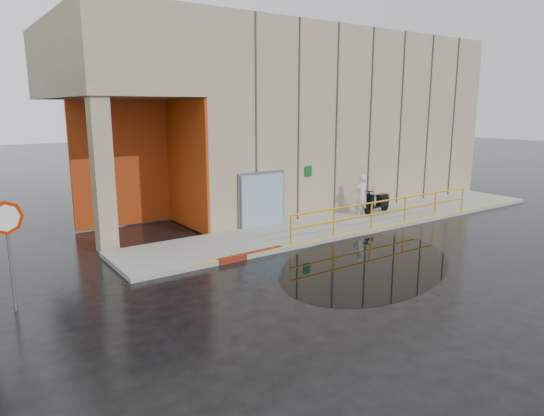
{
  "coord_description": "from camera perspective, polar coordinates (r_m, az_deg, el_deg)",
  "views": [
    {
      "loc": [
        -9.94,
        -9.29,
        4.67
      ],
      "look_at": [
        -1.37,
        3.0,
        1.53
      ],
      "focal_mm": 32.0,
      "sensor_mm": 36.0,
      "label": 1
    }
  ],
  "objects": [
    {
      "name": "ground",
      "position": [
        14.38,
        11.47,
        -7.37
      ],
      "size": [
        120.0,
        120.0,
        0.0
      ],
      "primitive_type": "plane",
      "color": "black",
      "rests_on": "ground"
    },
    {
      "name": "sidewalk",
      "position": [
        20.14,
        10.14,
        -1.56
      ],
      "size": [
        20.0,
        3.0,
        0.15
      ],
      "primitive_type": "cube",
      "color": "gray",
      "rests_on": "ground"
    },
    {
      "name": "building",
      "position": [
        25.25,
        1.7,
        10.76
      ],
      "size": [
        20.0,
        10.17,
        8.0
      ],
      "color": "gray",
      "rests_on": "ground"
    },
    {
      "name": "guardrail",
      "position": [
        19.29,
        13.56,
        -0.45
      ],
      "size": [
        9.56,
        0.06,
        1.03
      ],
      "color": "#E0A40B",
      "rests_on": "sidewalk"
    },
    {
      "name": "person",
      "position": [
        20.83,
        10.47,
        1.53
      ],
      "size": [
        0.65,
        0.44,
        1.74
      ],
      "primitive_type": "imported",
      "rotation": [
        0.0,
        0.0,
        3.17
      ],
      "color": "silver",
      "rests_on": "sidewalk"
    },
    {
      "name": "scooter",
      "position": [
        21.5,
        12.33,
        1.34
      ],
      "size": [
        1.63,
        0.69,
        1.24
      ],
      "rotation": [
        0.0,
        0.0,
        0.11
      ],
      "color": "black",
      "rests_on": "sidewalk"
    },
    {
      "name": "stop_sign",
      "position": [
        12.44,
        -28.7,
        -2.48
      ],
      "size": [
        0.77,
        0.25,
        2.63
      ],
      "rotation": [
        0.0,
        0.0,
        -0.12
      ],
      "color": "slate",
      "rests_on": "ground"
    },
    {
      "name": "red_curb",
      "position": [
        15.36,
        -2.47,
        -5.54
      ],
      "size": [
        2.41,
        0.29,
        0.18
      ],
      "primitive_type": "cube",
      "rotation": [
        0.0,
        0.0,
        0.05
      ],
      "color": "maroon",
      "rests_on": "ground"
    },
    {
      "name": "puddle",
      "position": [
        15.1,
        11.11,
        -6.41
      ],
      "size": [
        8.61,
        7.22,
        0.01
      ],
      "primitive_type": "cube",
      "rotation": [
        0.0,
        0.0,
        0.43
      ],
      "color": "black",
      "rests_on": "ground"
    }
  ]
}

